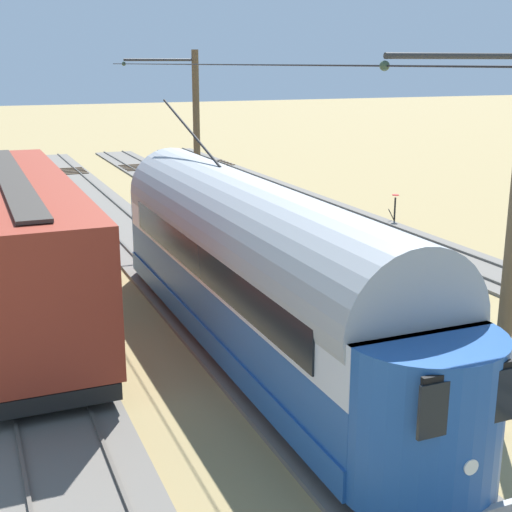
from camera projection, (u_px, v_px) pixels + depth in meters
ground_plane at (320, 323)px, 19.45m from camera, size 220.00×220.00×0.00m
track_adjacent_siding at (391, 306)px, 20.64m from camera, size 2.80×80.00×0.18m
track_third_siding at (231, 330)px, 18.80m from camera, size 2.80×80.00×0.18m
track_outer_siding at (36, 359)px, 16.96m from camera, size 2.80×80.00×0.18m
vintage_streetcar at (251, 264)px, 16.95m from camera, size 2.65×16.32×5.61m
boxcar_adjacent at (17, 244)px, 19.25m from camera, size 2.96×13.33×3.85m
catenary_pole_foreground at (195, 139)px, 29.10m from camera, size 3.09×0.28×7.41m
catenary_pole_mid_near at (510, 238)px, 12.69m from camera, size 3.09×0.28×7.41m
overhead_wire_run at (361, 65)px, 11.60m from camera, size 2.89×40.84×0.18m
switch_stand at (395, 206)px, 31.67m from camera, size 0.50×0.30×1.24m
track_end_bumper at (236, 213)px, 31.81m from camera, size 1.80×0.60×0.80m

